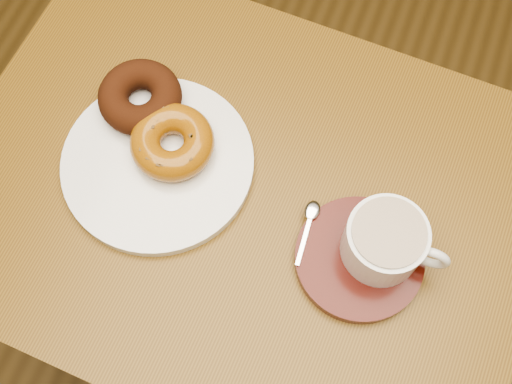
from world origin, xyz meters
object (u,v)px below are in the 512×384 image
(cafe_table, at_px, (243,222))
(coffee_cup, at_px, (386,241))
(saucer, at_px, (359,259))
(donut_plate, at_px, (158,163))

(cafe_table, relative_size, coffee_cup, 6.18)
(cafe_table, xyz_separation_m, saucer, (0.17, -0.03, 0.12))
(cafe_table, xyz_separation_m, donut_plate, (-0.12, -0.00, 0.12))
(donut_plate, bearing_deg, saucer, -6.40)
(cafe_table, bearing_deg, saucer, -8.93)
(cafe_table, height_order, donut_plate, donut_plate)
(donut_plate, xyz_separation_m, saucer, (0.29, -0.03, 0.00))
(cafe_table, distance_m, donut_plate, 0.17)
(saucer, distance_m, coffee_cup, 0.05)
(saucer, bearing_deg, cafe_table, 168.59)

